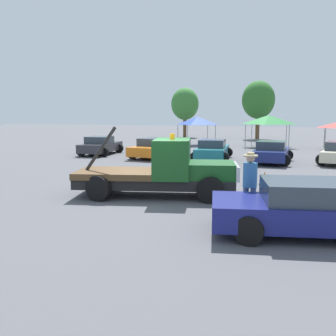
# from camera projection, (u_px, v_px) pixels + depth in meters

# --- Properties ---
(ground_plane) EXTENTS (160.00, 160.00, 0.00)m
(ground_plane) POSITION_uv_depth(u_px,v_px,m) (155.00, 196.00, 13.54)
(ground_plane) COLOR #545459
(tow_truck) EXTENTS (6.04, 3.46, 2.51)m
(tow_truck) POSITION_uv_depth(u_px,v_px,m) (165.00, 172.00, 13.38)
(tow_truck) COLOR black
(tow_truck) RESTS_ON ground
(foreground_car) EXTENTS (5.52, 3.24, 1.34)m
(foreground_car) POSITION_uv_depth(u_px,v_px,m) (317.00, 209.00, 9.08)
(foreground_car) COLOR navy
(foreground_car) RESTS_ON ground
(person_near_truck) EXTENTS (0.41, 0.41, 1.87)m
(person_near_truck) POSITION_uv_depth(u_px,v_px,m) (250.00, 179.00, 10.66)
(person_near_truck) COLOR #475B84
(person_near_truck) RESTS_ON ground
(parked_car_charcoal) EXTENTS (2.83, 4.59, 1.34)m
(parked_car_charcoal) POSITION_uv_depth(u_px,v_px,m) (100.00, 146.00, 27.53)
(parked_car_charcoal) COLOR #2D2D33
(parked_car_charcoal) RESTS_ON ground
(parked_car_orange) EXTENTS (2.69, 5.01, 1.34)m
(parked_car_orange) POSITION_uv_depth(u_px,v_px,m) (156.00, 148.00, 25.60)
(parked_car_orange) COLOR orange
(parked_car_orange) RESTS_ON ground
(parked_car_teal) EXTENTS (2.82, 4.95, 1.34)m
(parked_car_teal) POSITION_uv_depth(u_px,v_px,m) (213.00, 150.00, 24.23)
(parked_car_teal) COLOR #196670
(parked_car_teal) RESTS_ON ground
(parked_car_navy) EXTENTS (2.48, 4.47, 1.34)m
(parked_car_navy) POSITION_uv_depth(u_px,v_px,m) (272.00, 152.00, 22.75)
(parked_car_navy) COLOR navy
(parked_car_navy) RESTS_ON ground
(canopy_tent_blue) EXTENTS (2.96, 2.96, 2.72)m
(canopy_tent_blue) POSITION_uv_depth(u_px,v_px,m) (197.00, 121.00, 35.86)
(canopy_tent_blue) COLOR #9E9EA3
(canopy_tent_blue) RESTS_ON ground
(canopy_tent_green) EXTENTS (3.48, 3.48, 2.86)m
(canopy_tent_green) POSITION_uv_depth(u_px,v_px,m) (268.00, 120.00, 33.29)
(canopy_tent_green) COLOR #9E9EA3
(canopy_tent_green) RESTS_ON ground
(tree_left) EXTENTS (3.55, 3.55, 6.34)m
(tree_left) POSITION_uv_depth(u_px,v_px,m) (185.00, 104.00, 48.36)
(tree_left) COLOR brown
(tree_left) RESTS_ON ground
(tree_center) EXTENTS (3.87, 3.87, 6.90)m
(tree_center) POSITION_uv_depth(u_px,v_px,m) (258.00, 100.00, 44.53)
(tree_center) COLOR brown
(tree_center) RESTS_ON ground
(traffic_cone) EXTENTS (0.40, 0.40, 0.55)m
(traffic_cone) POSITION_uv_depth(u_px,v_px,m) (264.00, 179.00, 15.71)
(traffic_cone) COLOR black
(traffic_cone) RESTS_ON ground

